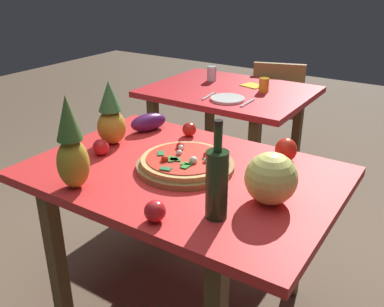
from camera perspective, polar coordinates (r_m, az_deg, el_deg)
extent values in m
cube|color=#513D20|center=(1.99, -17.59, -13.92)|extent=(0.06, 0.06, 0.72)
cube|color=#513D20|center=(2.46, -3.59, -4.91)|extent=(0.06, 0.06, 0.72)
cube|color=#513D20|center=(2.15, 13.91, -10.31)|extent=(0.06, 0.06, 0.72)
cube|color=red|center=(1.80, -1.20, -2.76)|extent=(1.28, 0.89, 0.04)
cube|color=#513D20|center=(3.03, -5.07, 0.74)|extent=(0.06, 0.06, 0.72)
cube|color=#513D20|center=(2.66, 8.07, -2.79)|extent=(0.06, 0.06, 0.72)
cube|color=#513D20|center=(3.61, 2.37, 4.74)|extent=(0.06, 0.06, 0.72)
cube|color=#513D20|center=(3.32, 13.78, 2.25)|extent=(0.06, 0.06, 0.72)
cube|color=red|center=(3.01, 5.04, 8.23)|extent=(1.09, 0.86, 0.04)
cube|color=olive|center=(3.92, 13.73, 3.25)|extent=(0.04, 0.04, 0.41)
cube|color=olive|center=(3.94, 8.94, 3.75)|extent=(0.04, 0.04, 0.41)
cube|color=olive|center=(3.62, 13.49, 1.48)|extent=(0.04, 0.04, 0.41)
cube|color=olive|center=(3.63, 8.31, 2.03)|extent=(0.04, 0.04, 0.41)
cube|color=olive|center=(3.70, 11.40, 5.92)|extent=(0.50, 0.50, 0.04)
cube|color=olive|center=(3.47, 11.44, 8.50)|extent=(0.39, 0.16, 0.40)
cylinder|color=olive|center=(1.80, -0.87, -1.63)|extent=(0.41, 0.41, 0.02)
cylinder|color=tan|center=(1.79, -0.87, -0.96)|extent=(0.37, 0.37, 0.02)
cylinder|color=red|center=(1.78, -0.88, -0.58)|extent=(0.33, 0.33, 0.00)
sphere|color=red|center=(1.78, 2.05, -0.24)|extent=(0.03, 0.03, 0.03)
sphere|color=red|center=(1.83, 3.28, 0.48)|extent=(0.04, 0.04, 0.04)
sphere|color=red|center=(1.87, -1.58, 1.02)|extent=(0.04, 0.04, 0.04)
sphere|color=red|center=(1.76, 2.81, -0.52)|extent=(0.03, 0.03, 0.03)
sphere|color=red|center=(1.75, -3.67, -0.74)|extent=(0.03, 0.03, 0.03)
cube|color=#317E36|center=(1.75, -2.23, -0.81)|extent=(0.05, 0.04, 0.00)
cube|color=#277238|center=(1.82, -4.19, 0.03)|extent=(0.05, 0.05, 0.00)
cube|color=#246F38|center=(1.68, -3.65, -2.02)|extent=(0.05, 0.04, 0.00)
cube|color=#2B8126|center=(1.77, -2.74, -0.61)|extent=(0.05, 0.04, 0.00)
cube|color=#358024|center=(1.72, -0.77, -1.37)|extent=(0.05, 0.04, 0.00)
cube|color=#248526|center=(1.70, -0.84, -1.70)|extent=(0.03, 0.04, 0.00)
cube|color=#336F2E|center=(1.75, -2.60, -0.87)|extent=(0.05, 0.05, 0.00)
sphere|color=white|center=(1.85, -1.48, 0.77)|extent=(0.03, 0.03, 0.03)
sphere|color=white|center=(1.81, -1.72, 0.10)|extent=(0.03, 0.03, 0.03)
sphere|color=white|center=(1.74, 1.93, -0.90)|extent=(0.02, 0.02, 0.02)
sphere|color=white|center=(1.73, 0.20, -0.93)|extent=(0.03, 0.03, 0.03)
cylinder|color=#1F3519|center=(1.41, 3.34, -4.26)|extent=(0.08, 0.08, 0.24)
cylinder|color=#1F3519|center=(1.34, 3.51, 2.01)|extent=(0.03, 0.03, 0.09)
cylinder|color=black|center=(1.32, 3.57, 4.14)|extent=(0.03, 0.03, 0.02)
ellipsoid|color=gold|center=(2.06, -10.70, 3.51)|extent=(0.14, 0.14, 0.16)
cone|color=#387339|center=(2.02, -11.03, 7.58)|extent=(0.11, 0.11, 0.14)
ellipsoid|color=#B1982A|center=(1.67, -15.61, -1.31)|extent=(0.12, 0.12, 0.20)
cone|color=#3A652A|center=(1.61, -16.32, 4.63)|extent=(0.10, 0.10, 0.17)
sphere|color=#E1E26D|center=(1.54, 10.53, -3.29)|extent=(0.19, 0.19, 0.19)
ellipsoid|color=red|center=(1.91, 12.46, 0.49)|extent=(0.10, 0.10, 0.11)
ellipsoid|color=#4E1755|center=(2.21, -5.85, 4.19)|extent=(0.16, 0.22, 0.09)
sphere|color=red|center=(1.96, -12.10, 0.82)|extent=(0.07, 0.07, 0.07)
sphere|color=red|center=(2.13, -0.36, 3.25)|extent=(0.07, 0.07, 0.07)
sphere|color=red|center=(1.44, -4.97, -7.69)|extent=(0.07, 0.07, 0.07)
cylinder|color=gold|center=(2.95, 9.60, 9.04)|extent=(0.07, 0.07, 0.09)
cylinder|color=silver|center=(3.21, 2.66, 10.65)|extent=(0.07, 0.07, 0.11)
cylinder|color=white|center=(2.74, 4.78, 7.31)|extent=(0.22, 0.22, 0.02)
cube|color=silver|center=(2.81, 2.25, 7.69)|extent=(0.03, 0.18, 0.01)
cube|color=silver|center=(2.68, 7.42, 6.73)|extent=(0.02, 0.18, 0.01)
cube|color=yellow|center=(3.10, 8.10, 8.99)|extent=(0.17, 0.15, 0.01)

